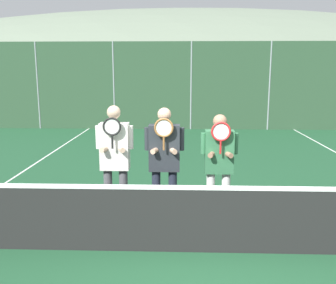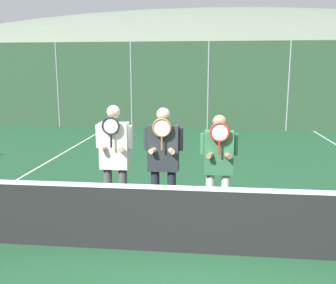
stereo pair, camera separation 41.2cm
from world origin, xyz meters
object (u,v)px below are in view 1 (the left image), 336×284
at_px(player_center_right, 219,161).
at_px(car_center, 298,100).
at_px(player_leftmost, 115,157).
at_px(car_left_of_center, 191,101).
at_px(player_center_left, 164,158).
at_px(car_far_left, 85,101).

xyz_separation_m(player_center_right, car_center, (4.91, 12.24, -0.08)).
height_order(player_leftmost, player_center_right, player_leftmost).
height_order(player_center_right, car_left_of_center, car_left_of_center).
distance_m(player_center_right, car_center, 13.19).
relative_size(player_center_left, car_center, 0.38).
height_order(player_center_right, car_center, car_center).
height_order(player_leftmost, car_center, player_leftmost).
xyz_separation_m(player_leftmost, player_center_right, (1.57, 0.10, -0.07)).
bearing_deg(car_far_left, car_center, 1.99).
bearing_deg(car_far_left, player_center_right, -66.75).
bearing_deg(player_center_right, car_left_of_center, 90.58).
distance_m(car_far_left, car_center, 10.03).
bearing_deg(player_center_left, player_leftmost, -178.92).
height_order(car_far_left, car_center, car_center).
height_order(player_leftmost, car_far_left, player_leftmost).
bearing_deg(player_leftmost, car_left_of_center, 83.10).
bearing_deg(car_left_of_center, car_far_left, 179.49).
bearing_deg(player_leftmost, car_center, 62.30).
relative_size(car_far_left, car_left_of_center, 1.05).
bearing_deg(player_center_right, car_far_left, 113.25).
bearing_deg(car_left_of_center, player_center_left, -93.37).
xyz_separation_m(player_leftmost, player_center_left, (0.74, 0.01, -0.01)).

